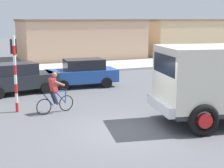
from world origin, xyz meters
TOP-DOWN VIEW (x-y plane):
  - ground_plane at (0.00, 0.00)m, footprint 120.00×120.00m
  - sidewalk_far at (0.00, 15.41)m, footprint 80.00×5.00m
  - cyclist at (-1.75, 3.25)m, footprint 1.67×0.63m
  - traffic_light_pole at (-3.20, 4.09)m, footprint 0.24×0.43m
  - car_red_near at (1.00, 8.20)m, footprint 4.08×2.04m
  - car_white_mid at (-2.73, 7.78)m, footprint 4.24×2.39m
  - building_mid_block at (5.06, 21.96)m, footprint 11.49×7.52m
  - building_corner_right at (18.50, 22.87)m, footprint 12.07×7.38m

SIDE VIEW (x-z plane):
  - ground_plane at x=0.00m, z-range 0.00..0.00m
  - sidewalk_far at x=0.00m, z-range 0.00..0.16m
  - car_red_near at x=1.00m, z-range 0.02..1.62m
  - car_white_mid at x=-2.73m, z-range 0.02..1.62m
  - cyclist at x=-1.75m, z-range 0.00..1.72m
  - building_mid_block at x=5.06m, z-range 0.00..3.83m
  - building_corner_right at x=18.50m, z-range 0.00..3.83m
  - traffic_light_pole at x=-3.20m, z-range 0.47..3.67m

